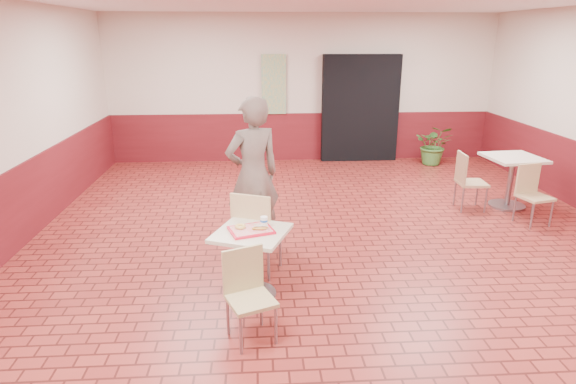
{
  "coord_description": "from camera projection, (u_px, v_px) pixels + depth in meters",
  "views": [
    {
      "loc": [
        -0.97,
        -5.09,
        2.56
      ],
      "look_at": [
        -0.64,
        -0.16,
        0.95
      ],
      "focal_mm": 30.0,
      "sensor_mm": 36.0,
      "label": 1
    }
  ],
  "objects": [
    {
      "name": "main_table",
      "position": [
        252.0,
        253.0,
        4.84
      ],
      "size": [
        0.67,
        0.67,
        0.71
      ],
      "rotation": [
        0.0,
        0.0,
        -0.38
      ],
      "color": "beige",
      "rests_on": "ground"
    },
    {
      "name": "ring_donut",
      "position": [
        240.0,
        226.0,
        4.77
      ],
      "size": [
        0.13,
        0.13,
        0.03
      ],
      "primitive_type": "torus",
      "rotation": [
        0.0,
        0.0,
        -0.23
      ],
      "color": "gold",
      "rests_on": "serving_tray"
    },
    {
      "name": "serving_tray",
      "position": [
        251.0,
        230.0,
        4.77
      ],
      "size": [
        0.42,
        0.32,
        0.03
      ],
      "rotation": [
        0.0,
        0.0,
        0.31
      ],
      "color": "red",
      "rests_on": "main_table"
    },
    {
      "name": "chair_second_left",
      "position": [
        467.0,
        178.0,
        7.3
      ],
      "size": [
        0.43,
        0.43,
        0.88
      ],
      "rotation": [
        0.0,
        0.0,
        1.51
      ],
      "color": "tan",
      "rests_on": "ground"
    },
    {
      "name": "chair_main_back",
      "position": [
        255.0,
        229.0,
        5.26
      ],
      "size": [
        0.58,
        0.58,
        0.97
      ],
      "rotation": [
        0.0,
        0.0,
        2.76
      ],
      "color": "tan",
      "rests_on": "ground"
    },
    {
      "name": "wainscot_band",
      "position": [
        343.0,
        224.0,
        5.53
      ],
      "size": [
        8.0,
        10.0,
        1.0
      ],
      "color": "#571016",
      "rests_on": "ground"
    },
    {
      "name": "chair_second_front",
      "position": [
        532.0,
        191.0,
        6.79
      ],
      "size": [
        0.47,
        0.47,
        0.84
      ],
      "rotation": [
        0.0,
        0.0,
        0.25
      ],
      "color": "tan",
      "rests_on": "ground"
    },
    {
      "name": "second_table",
      "position": [
        511.0,
        173.0,
        7.4
      ],
      "size": [
        0.76,
        0.76,
        0.8
      ],
      "rotation": [
        0.0,
        0.0,
        0.09
      ],
      "color": "beige",
      "rests_on": "ground"
    },
    {
      "name": "customer",
      "position": [
        253.0,
        175.0,
        5.82
      ],
      "size": [
        0.82,
        0.7,
        1.9
      ],
      "primitive_type": "imported",
      "rotation": [
        0.0,
        0.0,
        3.56
      ],
      "color": "#66584F",
      "rests_on": "ground"
    },
    {
      "name": "long_john_donut",
      "position": [
        260.0,
        227.0,
        4.74
      ],
      "size": [
        0.16,
        0.08,
        0.05
      ],
      "rotation": [
        0.0,
        0.0,
        0.01
      ],
      "color": "gold",
      "rests_on": "serving_tray"
    },
    {
      "name": "promo_poster",
      "position": [
        274.0,
        85.0,
        9.83
      ],
      "size": [
        0.5,
        0.03,
        1.2
      ],
      "primitive_type": "cube",
      "color": "gray",
      "rests_on": "wainscot_band"
    },
    {
      "name": "paper_cup",
      "position": [
        264.0,
        221.0,
        4.84
      ],
      "size": [
        0.07,
        0.07,
        0.09
      ],
      "rotation": [
        0.0,
        0.0,
        0.17
      ],
      "color": "white",
      "rests_on": "serving_tray"
    },
    {
      "name": "corridor_doorway",
      "position": [
        360.0,
        109.0,
        10.04
      ],
      "size": [
        1.6,
        0.22,
        2.2
      ],
      "primitive_type": "cube",
      "color": "black",
      "rests_on": "ground"
    },
    {
      "name": "chair_main_front",
      "position": [
        248.0,
        290.0,
        4.18
      ],
      "size": [
        0.49,
        0.49,
        0.81
      ],
      "rotation": [
        0.0,
        0.0,
        0.39
      ],
      "color": "tan",
      "rests_on": "ground"
    },
    {
      "name": "potted_plant",
      "position": [
        434.0,
        145.0,
        9.89
      ],
      "size": [
        0.93,
        0.87,
        0.83
      ],
      "primitive_type": "imported",
      "rotation": [
        0.0,
        0.0,
        -0.37
      ],
      "color": "#3C742E",
      "rests_on": "ground"
    },
    {
      "name": "room_shell",
      "position": [
        346.0,
        138.0,
        5.22
      ],
      "size": [
        8.01,
        10.01,
        3.01
      ],
      "color": "maroon",
      "rests_on": "ground"
    }
  ]
}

